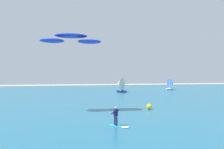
{
  "coord_description": "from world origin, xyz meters",
  "views": [
    {
      "loc": [
        -4.7,
        -1.3,
        4.43
      ],
      "look_at": [
        -0.05,
        18.89,
        4.53
      ],
      "focal_mm": 35.03,
      "sensor_mm": 36.0,
      "label": 1
    }
  ],
  "objects_px": {
    "kite": "(71,39)",
    "marker_buoy": "(149,107)",
    "kitesurfer": "(118,119)",
    "sailboat_mid_left": "(120,85)",
    "sailboat_leading": "(171,84)"
  },
  "relations": [
    {
      "from": "kitesurfer",
      "to": "marker_buoy",
      "type": "relative_size",
      "value": 2.63
    },
    {
      "from": "kite",
      "to": "sailboat_mid_left",
      "type": "bearing_deg",
      "value": 64.26
    },
    {
      "from": "kite",
      "to": "sailboat_mid_left",
      "type": "height_order",
      "value": "kite"
    },
    {
      "from": "sailboat_leading",
      "to": "sailboat_mid_left",
      "type": "bearing_deg",
      "value": -162.09
    },
    {
      "from": "sailboat_leading",
      "to": "kite",
      "type": "bearing_deg",
      "value": -132.63
    },
    {
      "from": "sailboat_leading",
      "to": "kitesurfer",
      "type": "bearing_deg",
      "value": -123.18
    },
    {
      "from": "sailboat_mid_left",
      "to": "sailboat_leading",
      "type": "xyz_separation_m",
      "value": [
        17.56,
        5.68,
        -0.14
      ]
    },
    {
      "from": "kitesurfer",
      "to": "kite",
      "type": "relative_size",
      "value": 0.25
    },
    {
      "from": "kite",
      "to": "sailboat_leading",
      "type": "distance_m",
      "value": 46.48
    },
    {
      "from": "sailboat_leading",
      "to": "marker_buoy",
      "type": "height_order",
      "value": "sailboat_leading"
    },
    {
      "from": "kitesurfer",
      "to": "sailboat_mid_left",
      "type": "relative_size",
      "value": 0.45
    },
    {
      "from": "kite",
      "to": "sailboat_leading",
      "type": "xyz_separation_m",
      "value": [
        31.12,
        33.81,
        -6.96
      ]
    },
    {
      "from": "kite",
      "to": "marker_buoy",
      "type": "xyz_separation_m",
      "value": [
        9.9,
        -0.11,
        -8.34
      ]
    },
    {
      "from": "sailboat_mid_left",
      "to": "kitesurfer",
      "type": "bearing_deg",
      "value": -105.31
    },
    {
      "from": "sailboat_leading",
      "to": "marker_buoy",
      "type": "bearing_deg",
      "value": -122.04
    }
  ]
}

